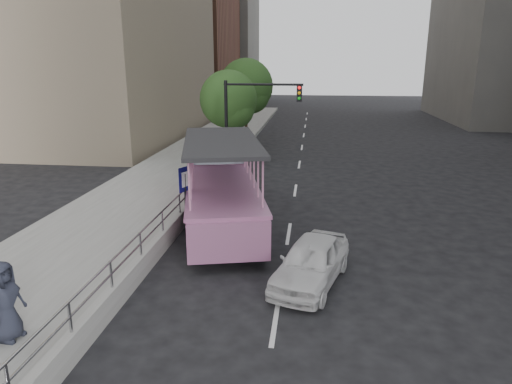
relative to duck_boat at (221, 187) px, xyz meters
The scene contains 13 objects.
ground 5.96m from the duck_boat, 71.64° to the right, with size 160.00×160.00×0.00m, color black.
sidewalk 6.05m from the duck_boat, 131.20° to the left, with size 5.50×80.00×0.30m, color #A2A29D.
kerb_wall 3.84m from the duck_boat, 110.01° to the right, with size 0.24×30.00×0.36m, color #AAAAA4.
guardrail 3.76m from the duck_boat, 110.01° to the right, with size 0.07×22.00×0.71m.
duck_boat is the anchor object (origin of this frame).
car 6.52m from the duck_boat, 55.57° to the right, with size 1.54×3.83×1.30m, color silver.
pedestrian_far 9.81m from the duck_boat, 106.55° to the right, with size 0.88×0.57×1.80m, color #232633.
parking_sign 2.67m from the duck_boat, 106.44° to the right, with size 0.26×0.55×2.65m.
traffic_signal 7.32m from the duck_boat, 88.93° to the left, with size 4.20×0.32×5.20m.
street_tree_near 10.81m from the duck_boat, 98.03° to the left, with size 3.52×3.52×5.72m.
street_tree_far 16.73m from the duck_boat, 94.42° to the left, with size 3.97×3.97×6.45m.
midrise_brick 46.93m from the duck_boat, 110.84° to the left, with size 18.00×16.00×26.00m, color brown.
midrise_stone_b 60.79m from the duck_boat, 103.62° to the left, with size 16.00×14.00×20.00m, color slate.
Camera 1 is at (1.75, -11.84, 6.08)m, focal length 32.00 mm.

